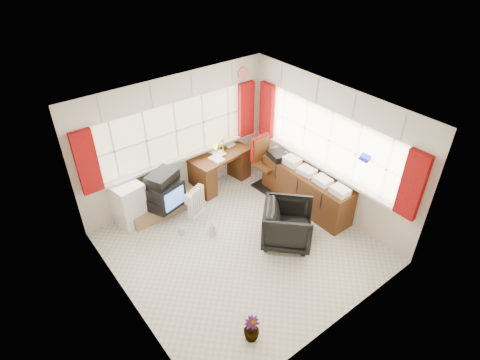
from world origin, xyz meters
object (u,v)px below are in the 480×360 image
object	(u,v)px
desk	(220,167)
desk_lamp	(223,141)
tv_bench	(164,205)
mini_fridge	(129,204)
task_chair	(263,160)
office_chair	(288,224)
radiator	(196,205)
crt_tv	(164,193)
credenza	(306,188)

from	to	relation	value
desk	desk_lamp	bearing A→B (deg)	-59.17
tv_bench	mini_fridge	xyz separation A→B (m)	(-0.64, 0.08, 0.29)
mini_fridge	task_chair	bearing A→B (deg)	-11.79
office_chair	tv_bench	bearing A→B (deg)	77.94
office_chair	radiator	size ratio (longest dim) A/B	1.40
mini_fridge	desk_lamp	bearing A→B (deg)	-1.86
desk	crt_tv	world-z (taller)	crt_tv
desk_lamp	radiator	bearing A→B (deg)	-153.43
desk	mini_fridge	size ratio (longest dim) A/B	1.62
task_chair	mini_fridge	xyz separation A→B (m)	(-2.72, 0.57, -0.18)
task_chair	office_chair	distance (m)	1.78
task_chair	office_chair	bearing A→B (deg)	-116.56
task_chair	radiator	size ratio (longest dim) A/B	1.85
task_chair	tv_bench	xyz separation A→B (m)	(-2.08, 0.49, -0.47)
desk_lamp	radiator	xyz separation A→B (m)	(-1.01, -0.50, -0.80)
task_chair	mini_fridge	size ratio (longest dim) A/B	1.34
task_chair	credenza	bearing A→B (deg)	-78.95
radiator	mini_fridge	world-z (taller)	mini_fridge
crt_tv	desk_lamp	bearing A→B (deg)	6.18
office_chair	tv_bench	distance (m)	2.45
desk_lamp	credenza	distance (m)	1.87
task_chair	office_chair	size ratio (longest dim) A/B	1.33
tv_bench	office_chair	bearing A→B (deg)	-58.14
desk	crt_tv	xyz separation A→B (m)	(-1.42, -0.23, 0.11)
tv_bench	mini_fridge	distance (m)	0.71
tv_bench	desk	bearing A→B (deg)	3.28
office_chair	credenza	world-z (taller)	credenza
desk	tv_bench	world-z (taller)	desk
office_chair	credenza	bearing A→B (deg)	-14.97
credenza	tv_bench	xyz separation A→B (m)	(-2.28, 1.52, -0.27)
desk	desk_lamp	xyz separation A→B (m)	(0.04, -0.07, 0.64)
desk	task_chair	world-z (taller)	task_chair
desk	desk_lamp	distance (m)	0.65
desk	office_chair	distance (m)	2.15
crt_tv	mini_fridge	world-z (taller)	mini_fridge
credenza	office_chair	bearing A→B (deg)	-151.05
task_chair	office_chair	xyz separation A→B (m)	(-0.79, -1.58, -0.21)
desk	task_chair	bearing A→B (deg)	-39.70
desk	tv_bench	bearing A→B (deg)	-176.72
desk_lamp	tv_bench	xyz separation A→B (m)	(-1.43, -0.01, -0.92)
crt_tv	task_chair	bearing A→B (deg)	-9.20
task_chair	radiator	distance (m)	1.69
radiator	tv_bench	world-z (taller)	radiator
office_chair	radiator	world-z (taller)	office_chair
desk_lamp	task_chair	distance (m)	0.93
desk_lamp	office_chair	world-z (taller)	desk_lamp
radiator	crt_tv	world-z (taller)	crt_tv
credenza	mini_fridge	size ratio (longest dim) A/B	2.40
desk_lamp	mini_fridge	world-z (taller)	desk_lamp
desk	credenza	world-z (taller)	credenza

